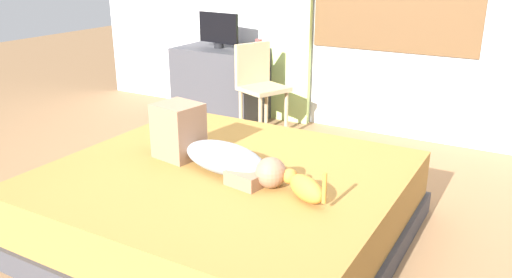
{
  "coord_description": "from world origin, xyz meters",
  "views": [
    {
      "loc": [
        1.53,
        -2.41,
        1.62
      ],
      "look_at": [
        0.08,
        0.12,
        0.58
      ],
      "focal_mm": 36.23,
      "sensor_mm": 36.0,
      "label": 1
    }
  ],
  "objects_px": {
    "desk": "(221,84)",
    "cup": "(259,44)",
    "tv_monitor": "(219,30)",
    "bed": "(225,204)",
    "chair_by_desk": "(259,82)",
    "person_lying": "(212,149)",
    "cat": "(304,187)"
  },
  "relations": [
    {
      "from": "chair_by_desk",
      "to": "person_lying",
      "type": "bearing_deg",
      "value": -68.8
    },
    {
      "from": "tv_monitor",
      "to": "cup",
      "type": "height_order",
      "value": "tv_monitor"
    },
    {
      "from": "bed",
      "to": "tv_monitor",
      "type": "height_order",
      "value": "tv_monitor"
    },
    {
      "from": "person_lying",
      "to": "tv_monitor",
      "type": "xyz_separation_m",
      "value": [
        -1.29,
        2.02,
        0.38
      ]
    },
    {
      "from": "cat",
      "to": "cup",
      "type": "xyz_separation_m",
      "value": [
        -1.58,
        2.3,
        0.29
      ]
    },
    {
      "from": "person_lying",
      "to": "chair_by_desk",
      "type": "distance_m",
      "value": 1.9
    },
    {
      "from": "cup",
      "to": "chair_by_desk",
      "type": "bearing_deg",
      "value": -59.96
    },
    {
      "from": "bed",
      "to": "desk",
      "type": "distance_m",
      "value": 2.44
    },
    {
      "from": "desk",
      "to": "tv_monitor",
      "type": "height_order",
      "value": "tv_monitor"
    },
    {
      "from": "bed",
      "to": "tv_monitor",
      "type": "distance_m",
      "value": 2.54
    },
    {
      "from": "bed",
      "to": "tv_monitor",
      "type": "xyz_separation_m",
      "value": [
        -1.38,
        2.02,
        0.71
      ]
    },
    {
      "from": "person_lying",
      "to": "desk",
      "type": "relative_size",
      "value": 1.05
    },
    {
      "from": "desk",
      "to": "chair_by_desk",
      "type": "distance_m",
      "value": 0.65
    },
    {
      "from": "cup",
      "to": "desk",
      "type": "bearing_deg",
      "value": -154.22
    },
    {
      "from": "cat",
      "to": "cup",
      "type": "relative_size",
      "value": 3.42
    },
    {
      "from": "cat",
      "to": "cup",
      "type": "bearing_deg",
      "value": 124.46
    },
    {
      "from": "cat",
      "to": "chair_by_desk",
      "type": "bearing_deg",
      "value": 125.38
    },
    {
      "from": "bed",
      "to": "cup",
      "type": "bearing_deg",
      "value": 114.83
    },
    {
      "from": "desk",
      "to": "cup",
      "type": "bearing_deg",
      "value": 25.78
    },
    {
      "from": "bed",
      "to": "cup",
      "type": "height_order",
      "value": "cup"
    },
    {
      "from": "tv_monitor",
      "to": "chair_by_desk",
      "type": "height_order",
      "value": "tv_monitor"
    },
    {
      "from": "person_lying",
      "to": "cup",
      "type": "height_order",
      "value": "cup"
    },
    {
      "from": "cup",
      "to": "cat",
      "type": "bearing_deg",
      "value": -55.54
    },
    {
      "from": "person_lying",
      "to": "cat",
      "type": "height_order",
      "value": "person_lying"
    },
    {
      "from": "tv_monitor",
      "to": "chair_by_desk",
      "type": "xyz_separation_m",
      "value": [
        0.61,
        -0.25,
        -0.41
      ]
    },
    {
      "from": "cat",
      "to": "desk",
      "type": "distance_m",
      "value": 2.87
    },
    {
      "from": "person_lying",
      "to": "tv_monitor",
      "type": "relative_size",
      "value": 1.96
    },
    {
      "from": "cat",
      "to": "bed",
      "type": "bearing_deg",
      "value": 168.81
    },
    {
      "from": "desk",
      "to": "chair_by_desk",
      "type": "bearing_deg",
      "value": -22.99
    },
    {
      "from": "desk",
      "to": "cup",
      "type": "height_order",
      "value": "cup"
    },
    {
      "from": "desk",
      "to": "chair_by_desk",
      "type": "xyz_separation_m",
      "value": [
        0.59,
        -0.25,
        0.14
      ]
    },
    {
      "from": "desk",
      "to": "chair_by_desk",
      "type": "height_order",
      "value": "chair_by_desk"
    }
  ]
}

